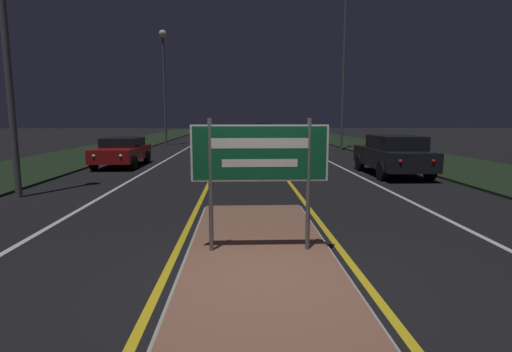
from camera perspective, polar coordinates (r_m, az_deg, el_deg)
The scene contains 19 objects.
ground_plane at distance 5.58m, azimuth 1.06°, elevation -14.93°, with size 160.00×160.00×0.00m, color black.
median_island at distance 6.55m, azimuth 0.52°, elevation -10.95°, with size 2.37×6.67×0.10m.
verge_left at distance 26.84m, azimuth -22.31°, elevation 3.10°, with size 5.00×100.00×0.08m.
verge_right at distance 27.05m, azimuth 19.05°, elevation 3.30°, with size 5.00×100.00×0.08m.
centre_line_yellow_left at distance 30.22m, azimuth -4.28°, elevation 4.15°, with size 0.12×70.00×0.01m.
centre_line_yellow_right at distance 30.24m, azimuth 0.95°, elevation 4.17°, with size 0.12×70.00×0.01m.
lane_line_white_left at distance 30.45m, azimuth -9.61°, elevation 4.08°, with size 0.12×70.00×0.01m.
lane_line_white_right at distance 30.53m, azimuth 6.26°, elevation 4.16°, with size 0.12×70.00×0.01m.
edge_line_white_left at distance 30.98m, azimuth -15.14°, elevation 3.98°, with size 0.10×70.00×0.01m.
edge_line_white_right at distance 31.11m, azimuth 11.75°, elevation 4.12°, with size 0.10×70.00×0.01m.
highway_sign at distance 6.21m, azimuth 0.54°, elevation 2.50°, with size 2.14×0.07×2.10m.
streetlight_left_far at distance 33.40m, azimuth -13.05°, elevation 14.92°, with size 0.59×0.59×8.97m.
streetlight_right_near at distance 28.44m, azimuth 12.57°, elevation 19.55°, with size 0.63×0.63×11.46m.
car_receding_0 at distance 16.19m, azimuth 19.01°, elevation 2.93°, with size 1.94×4.35×1.53m.
car_receding_1 at distance 27.82m, azimuth 3.30°, elevation 5.39°, with size 1.96×4.21×1.48m.
car_receding_2 at distance 41.46m, azimuth 6.02°, elevation 6.29°, with size 1.85×4.75×1.41m.
car_receding_3 at distance 49.82m, azimuth 0.80°, elevation 6.74°, with size 2.01×4.47×1.53m.
car_approaching_0 at distance 19.20m, azimuth -18.58°, elevation 3.40°, with size 1.88×4.11×1.29m.
car_approaching_1 at distance 31.18m, azimuth -6.93°, elevation 5.63°, with size 1.99×4.38×1.40m.
Camera 1 is at (-0.30, -5.12, 2.20)m, focal length 28.00 mm.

